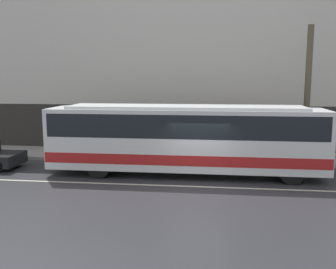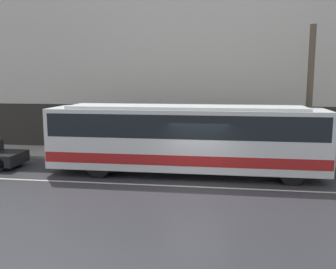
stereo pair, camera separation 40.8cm
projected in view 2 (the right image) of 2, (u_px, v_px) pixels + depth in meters
ground_plane at (197, 187)px, 15.06m from camera, size 60.00×60.00×0.00m
sidewalk at (204, 157)px, 20.46m from camera, size 60.00×3.06×0.15m
building_facade at (207, 61)px, 21.30m from camera, size 60.00×0.35×11.03m
lane_stripe at (197, 187)px, 15.06m from camera, size 54.00×0.14×0.01m
transit_bus at (185, 136)px, 16.81m from camera, size 12.22×2.59×3.13m
utility_pole_near at (310, 94)px, 18.54m from camera, size 0.30×0.30×6.76m
pedestrian_waiting at (151, 139)px, 21.01m from camera, size 0.36×0.36×1.71m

